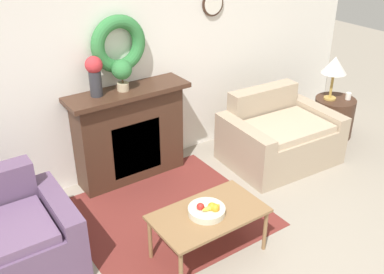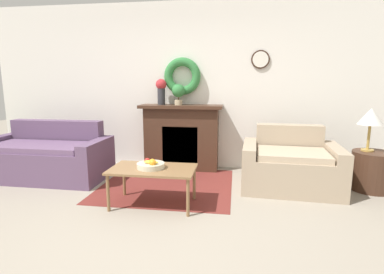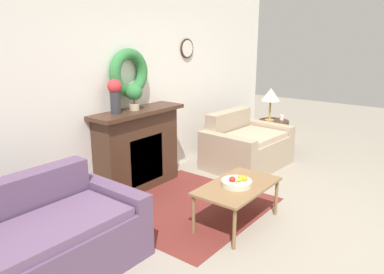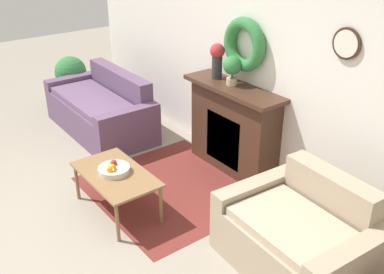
# 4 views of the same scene
# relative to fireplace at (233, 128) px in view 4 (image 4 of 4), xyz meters

# --- Properties ---
(ground_plane) EXTENTS (16.00, 16.00, 0.00)m
(ground_plane) POSITION_rel_fireplace_xyz_m (0.07, -2.22, -0.54)
(ground_plane) COLOR gray
(floor_rug) EXTENTS (1.80, 1.67, 0.01)m
(floor_rug) POSITION_rel_fireplace_xyz_m (-0.06, -0.85, -0.53)
(floor_rug) COLOR maroon
(floor_rug) RESTS_ON ground_plane
(wall_back) EXTENTS (6.80, 0.20, 2.70)m
(wall_back) POSITION_rel_fireplace_xyz_m (0.07, 0.20, 0.82)
(wall_back) COLOR white
(wall_back) RESTS_ON ground_plane
(fireplace) EXTENTS (1.33, 0.41, 1.06)m
(fireplace) POSITION_rel_fireplace_xyz_m (0.00, 0.00, 0.00)
(fireplace) COLOR #42281C
(fireplace) RESTS_ON ground_plane
(couch_left) EXTENTS (1.83, 0.90, 0.83)m
(couch_left) POSITION_rel_fireplace_xyz_m (-1.93, -0.75, -0.23)
(couch_left) COLOR #604766
(couch_left) RESTS_ON ground_plane
(loveseat_right) EXTENTS (1.32, 1.02, 0.82)m
(loveseat_right) POSITION_rel_fireplace_xyz_m (1.63, -0.68, -0.23)
(loveseat_right) COLOR tan
(loveseat_right) RESTS_ON ground_plane
(coffee_table) EXTENTS (0.98, 0.57, 0.45)m
(coffee_table) POSITION_rel_fireplace_xyz_m (-0.06, -1.54, -0.13)
(coffee_table) COLOR olive
(coffee_table) RESTS_ON ground_plane
(fruit_bowl) EXTENTS (0.32, 0.32, 0.12)m
(fruit_bowl) POSITION_rel_fireplace_xyz_m (-0.07, -1.55, -0.05)
(fruit_bowl) COLOR beige
(fruit_bowl) RESTS_ON coffee_table
(vase_on_mantel_left) EXTENTS (0.17, 0.17, 0.41)m
(vase_on_mantel_left) POSITION_rel_fireplace_xyz_m (-0.33, 0.01, 0.77)
(vase_on_mantel_left) COLOR #2D2D33
(vase_on_mantel_left) RESTS_ON fireplace
(potted_plant_on_mantel) EXTENTS (0.21, 0.21, 0.33)m
(potted_plant_on_mantel) POSITION_rel_fireplace_xyz_m (-0.04, -0.01, 0.73)
(potted_plant_on_mantel) COLOR tan
(potted_plant_on_mantel) RESTS_ON fireplace
(potted_plant_floor_by_couch) EXTENTS (0.49, 0.49, 0.81)m
(potted_plant_floor_by_couch) POSITION_rel_fireplace_xyz_m (-3.06, -0.70, -0.02)
(potted_plant_floor_by_couch) COLOR tan
(potted_plant_floor_by_couch) RESTS_ON ground_plane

